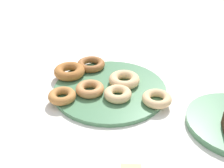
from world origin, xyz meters
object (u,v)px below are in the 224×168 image
(donut_0, at_px, (118,94))
(donut_plate, at_px, (110,89))
(donut_2, at_px, (124,80))
(donut_6, at_px, (62,96))
(donut_1, at_px, (90,89))
(donut_5, at_px, (69,71))
(donut_3, at_px, (91,64))
(donut_4, at_px, (157,99))

(donut_0, bearing_deg, donut_plate, -78.67)
(donut_2, distance_m, donut_6, 0.19)
(donut_0, bearing_deg, donut_1, -29.61)
(donut_1, bearing_deg, donut_2, -166.21)
(donut_plate, height_order, donut_5, donut_5)
(donut_3, bearing_deg, donut_plate, 105.85)
(donut_1, distance_m, donut_2, 0.11)
(donut_5, height_order, donut_6, donut_5)
(donut_0, bearing_deg, donut_3, -75.47)
(donut_3, bearing_deg, donut_5, 26.66)
(donut_2, height_order, donut_5, same)
(donut_plate, xyz_separation_m, donut_0, (-0.01, 0.05, 0.02))
(donut_5, bearing_deg, donut_plate, 139.29)
(donut_plate, relative_size, donut_0, 4.27)
(donut_plate, bearing_deg, donut_6, 13.25)
(donut_1, xyz_separation_m, donut_3, (-0.02, -0.14, -0.00))
(donut_4, distance_m, donut_6, 0.25)
(donut_1, bearing_deg, donut_0, 150.39)
(donut_0, relative_size, donut_4, 0.96)
(donut_0, xyz_separation_m, donut_1, (0.07, -0.04, -0.00))
(donut_2, bearing_deg, donut_5, -28.09)
(donut_1, height_order, donut_6, donut_1)
(donut_plate, relative_size, donut_3, 3.60)
(donut_0, bearing_deg, donut_6, -8.45)
(donut_0, height_order, donut_4, donut_0)
(donut_6, bearing_deg, donut_1, -166.88)
(donut_1, relative_size, donut_5, 0.84)
(donut_0, relative_size, donut_6, 1.01)
(donut_4, height_order, donut_5, donut_5)
(donut_plate, xyz_separation_m, donut_6, (0.14, 0.03, 0.02))
(donut_0, distance_m, donut_6, 0.15)
(donut_3, bearing_deg, donut_4, 122.76)
(donut_3, bearing_deg, donut_6, 58.06)
(donut_plate, height_order, donut_2, donut_2)
(donut_0, distance_m, donut_5, 0.19)
(donut_1, xyz_separation_m, donut_6, (0.08, 0.02, -0.00))
(donut_6, bearing_deg, donut_2, -166.49)
(donut_1, bearing_deg, donut_plate, -166.58)
(donut_plate, relative_size, donut_2, 3.58)
(donut_3, height_order, donut_4, same)
(donut_2, height_order, donut_4, donut_2)
(donut_4, bearing_deg, donut_0, -22.97)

